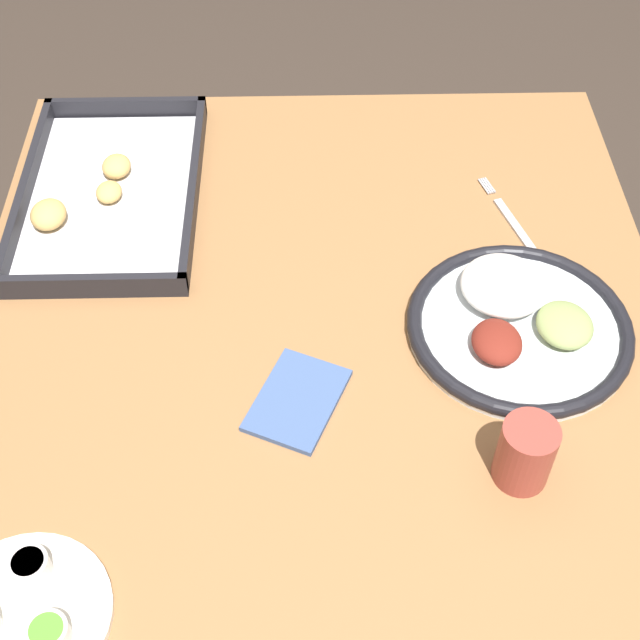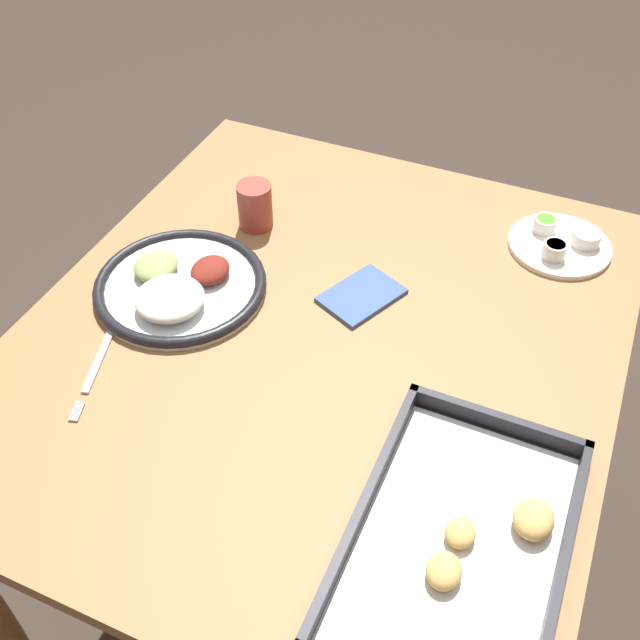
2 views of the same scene
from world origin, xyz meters
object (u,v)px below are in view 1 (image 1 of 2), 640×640
at_px(saucer_plate, 19,614).
at_px(napkin, 297,400).
at_px(fork, 515,226).
at_px(drinking_cup, 525,453).
at_px(baking_tray, 107,193).
at_px(dinner_plate, 518,321).

bearing_deg(saucer_plate, napkin, -46.68).
relative_size(fork, drinking_cup, 2.22).
relative_size(baking_tray, drinking_cup, 4.70).
distance_m(fork, baking_tray, 0.61).
height_order(dinner_plate, fork, dinner_plate).
distance_m(dinner_plate, baking_tray, 0.63).
xyz_separation_m(dinner_plate, baking_tray, (0.27, 0.57, -0.00)).
distance_m(dinner_plate, saucer_plate, 0.69).
bearing_deg(napkin, drinking_cup, -112.93).
height_order(fork, napkin, napkin).
bearing_deg(fork, drinking_cup, 153.82).
height_order(dinner_plate, saucer_plate, dinner_plate).
bearing_deg(baking_tray, dinner_plate, -115.26).
bearing_deg(drinking_cup, baking_tray, 47.59).
relative_size(fork, napkin, 1.22).
xyz_separation_m(fork, saucer_plate, (-0.58, 0.60, 0.01)).
bearing_deg(saucer_plate, drinking_cup, -73.43).
bearing_deg(fork, saucer_plate, 116.32).
xyz_separation_m(dinner_plate, saucer_plate, (-0.38, 0.57, -0.00)).
height_order(saucer_plate, drinking_cup, drinking_cup).
xyz_separation_m(fork, baking_tray, (0.07, 0.60, 0.01)).
relative_size(fork, baking_tray, 0.47).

